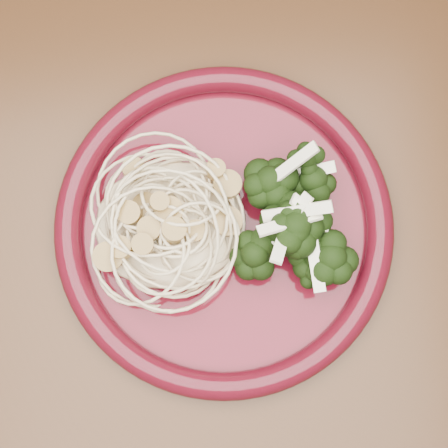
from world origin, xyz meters
TOP-DOWN VIEW (x-y plane):
  - dining_table at (0.00, 0.00)m, footprint 1.20×0.80m
  - dinner_plate at (0.09, -0.08)m, footprint 0.34×0.34m
  - spaghetti_pile at (0.05, -0.07)m, footprint 0.15×0.13m
  - scallop_cluster at (0.05, -0.07)m, footprint 0.14×0.14m
  - broccoli_pile at (0.15, -0.08)m, footprint 0.10×0.15m
  - onion_garnish at (0.15, -0.08)m, footprint 0.07×0.10m

SIDE VIEW (x-z plane):
  - dining_table at x=0.00m, z-range 0.28..1.03m
  - dinner_plate at x=0.09m, z-range 0.75..0.77m
  - spaghetti_pile at x=0.05m, z-range 0.76..0.79m
  - broccoli_pile at x=0.15m, z-range 0.76..0.81m
  - scallop_cluster at x=0.05m, z-range 0.79..0.83m
  - onion_garnish at x=0.15m, z-range 0.79..0.84m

